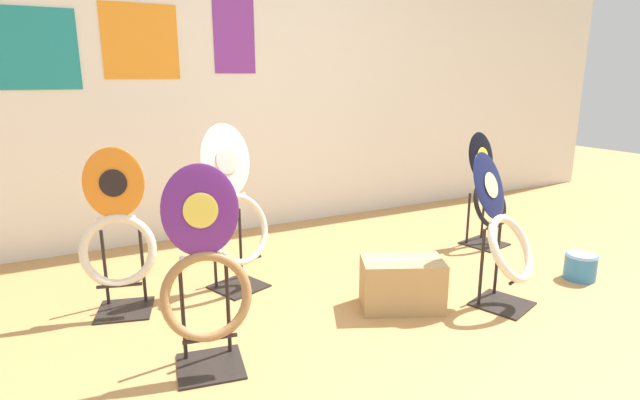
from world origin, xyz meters
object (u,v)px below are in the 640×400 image
at_px(toilet_seat_display_jazz_black, 486,193).
at_px(toilet_seat_display_orange_sun, 118,239).
at_px(toilet_seat_display_white_plain, 235,214).
at_px(toilet_seat_display_purple_note, 205,278).
at_px(toilet_seat_display_navy_moon, 505,238).
at_px(storage_box, 402,284).
at_px(paint_can, 580,266).

distance_m(toilet_seat_display_jazz_black, toilet_seat_display_orange_sun, 2.55).
relative_size(toilet_seat_display_jazz_black, toilet_seat_display_orange_sun, 0.95).
height_order(toilet_seat_display_white_plain, toilet_seat_display_orange_sun, toilet_seat_display_white_plain).
height_order(toilet_seat_display_purple_note, toilet_seat_display_navy_moon, toilet_seat_display_purple_note).
bearing_deg(storage_box, toilet_seat_display_jazz_black, 25.96).
xyz_separation_m(toilet_seat_display_white_plain, toilet_seat_display_orange_sun, (-0.65, -0.02, -0.05)).
xyz_separation_m(toilet_seat_display_purple_note, toilet_seat_display_orange_sun, (-0.26, 0.74, -0.01)).
bearing_deg(toilet_seat_display_white_plain, storage_box, -44.05).
bearing_deg(toilet_seat_display_purple_note, toilet_seat_display_navy_moon, -4.99).
bearing_deg(toilet_seat_display_navy_moon, toilet_seat_display_purple_note, 175.01).
bearing_deg(storage_box, toilet_seat_display_orange_sun, 153.98).
height_order(toilet_seat_display_orange_sun, storage_box, toilet_seat_display_orange_sun).
xyz_separation_m(paint_can, storage_box, (-1.23, 0.20, 0.05)).
relative_size(toilet_seat_display_white_plain, storage_box, 1.94).
bearing_deg(toilet_seat_display_orange_sun, toilet_seat_display_jazz_black, -1.72).
xyz_separation_m(toilet_seat_display_purple_note, toilet_seat_display_white_plain, (0.38, 0.76, 0.04)).
height_order(toilet_seat_display_orange_sun, paint_can, toilet_seat_display_orange_sun).
bearing_deg(storage_box, paint_can, -9.23).
height_order(toilet_seat_display_navy_moon, paint_can, toilet_seat_display_navy_moon).
xyz_separation_m(toilet_seat_display_navy_moon, storage_box, (-0.51, 0.22, -0.24)).
bearing_deg(toilet_seat_display_white_plain, paint_can, -24.51).
bearing_deg(paint_can, toilet_seat_display_white_plain, 155.49).
relative_size(toilet_seat_display_navy_moon, storage_box, 1.67).
relative_size(toilet_seat_display_navy_moon, paint_can, 4.39).
bearing_deg(paint_can, storage_box, 170.77).
xyz_separation_m(toilet_seat_display_jazz_black, toilet_seat_display_navy_moon, (-0.69, -0.80, -0.02)).
bearing_deg(paint_can, toilet_seat_display_navy_moon, -178.38).
distance_m(toilet_seat_display_navy_moon, paint_can, 0.78).
relative_size(toilet_seat_display_white_plain, toilet_seat_display_navy_moon, 1.16).
bearing_deg(toilet_seat_display_orange_sun, toilet_seat_display_navy_moon, -25.30).
distance_m(toilet_seat_display_white_plain, toilet_seat_display_navy_moon, 1.52).
height_order(toilet_seat_display_purple_note, paint_can, toilet_seat_display_purple_note).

